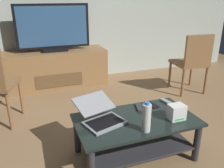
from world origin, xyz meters
TOP-DOWN VIEW (x-y plane):
  - ground_plane at (0.00, 0.00)m, footprint 7.68×7.68m
  - coffee_table at (0.07, -0.03)m, footprint 1.05×0.58m
  - media_cabinet at (-0.34, 2.04)m, footprint 1.56×0.52m
  - television at (-0.34, 2.01)m, footprint 1.09×0.20m
  - dining_chair at (1.48, 1.04)m, footprint 0.48×0.48m
  - laptop at (-0.24, 0.04)m, footprint 0.42×0.47m
  - router_box at (0.39, -0.15)m, footprint 0.14×0.11m
  - water_bottle_near at (0.05, -0.23)m, footprint 0.07×0.07m
  - cell_phone at (0.33, 0.16)m, footprint 0.10×0.15m
  - tv_remote at (0.49, 0.15)m, footprint 0.08×0.17m
  - soundbar_remote at (0.17, 0.14)m, footprint 0.09×0.17m

SIDE VIEW (x-z plane):
  - ground_plane at x=0.00m, z-range 0.00..0.00m
  - coffee_table at x=0.07m, z-range 0.07..0.45m
  - media_cabinet at x=-0.34m, z-range 0.00..0.58m
  - cell_phone at x=0.33m, z-range 0.38..0.39m
  - tv_remote at x=0.49m, z-range 0.38..0.40m
  - soundbar_remote at x=0.17m, z-range 0.38..0.40m
  - laptop at x=-0.24m, z-range 0.35..0.53m
  - router_box at x=0.39m, z-range 0.38..0.51m
  - water_bottle_near at x=0.05m, z-range 0.38..0.63m
  - dining_chair at x=1.48m, z-range 0.06..0.94m
  - television at x=-0.34m, z-range 0.56..1.26m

